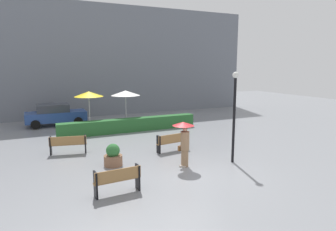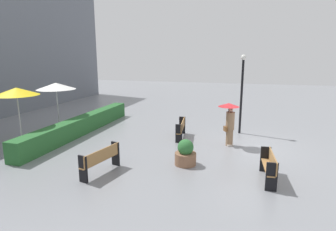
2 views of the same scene
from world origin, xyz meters
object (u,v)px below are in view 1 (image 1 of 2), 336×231
patio_umbrella_yellow (89,94)px  parked_car (55,114)px  patio_umbrella_white (126,93)px  bench_near_left (118,179)px  bench_far_left (68,143)px  bench_mid_center (173,141)px  planter_pot (113,156)px  lamp_post (234,108)px  pedestrian_with_umbrella (184,138)px

patio_umbrella_yellow → parked_car: 3.65m
patio_umbrella_yellow → patio_umbrella_white: patio_umbrella_yellow is taller
bench_near_left → patio_umbrella_white: size_ratio=0.63×
bench_far_left → bench_near_left: 5.66m
bench_mid_center → parked_car: (-4.97, 9.54, 0.28)m
bench_mid_center → bench_far_left: size_ratio=1.01×
bench_near_left → patio_umbrella_yellow: bearing=84.5°
bench_near_left → patio_umbrella_yellow: size_ratio=0.62×
planter_pot → patio_umbrella_yellow: bearing=86.8°
bench_mid_center → lamp_post: bearing=-58.8°
lamp_post → patio_umbrella_yellow: 10.81m
planter_pot → patio_umbrella_yellow: (0.44, 7.94, 2.02)m
pedestrian_with_umbrella → lamp_post: (2.28, -0.43, 1.23)m
patio_umbrella_white → parked_car: (-4.56, 2.70, -1.62)m
patio_umbrella_white → pedestrian_with_umbrella: bearing=-91.2°
lamp_post → parked_car: 14.10m
lamp_post → parked_car: lamp_post is taller
bench_far_left → bench_near_left: bearing=-79.9°
planter_pot → bench_mid_center: bearing=15.7°
bench_near_left → planter_pot: (0.60, 2.93, -0.12)m
planter_pot → lamp_post: 5.77m
patio_umbrella_white → bench_mid_center: bearing=-86.6°
bench_far_left → patio_umbrella_yellow: patio_umbrella_yellow is taller
bench_mid_center → bench_near_left: size_ratio=1.10×
lamp_post → patio_umbrella_white: lamp_post is taller
lamp_post → bench_far_left: bearing=146.0°
bench_mid_center → pedestrian_with_umbrella: 2.53m
bench_far_left → lamp_post: lamp_post is taller
pedestrian_with_umbrella → parked_car: bearing=110.2°
bench_near_left → patio_umbrella_yellow: 11.08m
bench_far_left → parked_car: parked_car is taller
bench_mid_center → parked_car: 10.76m
bench_mid_center → patio_umbrella_yellow: patio_umbrella_yellow is taller
lamp_post → patio_umbrella_white: (-2.09, 9.62, -0.06)m
bench_mid_center → pedestrian_with_umbrella: size_ratio=0.92×
planter_pot → pedestrian_with_umbrella: bearing=-26.8°
bench_mid_center → parked_car: parked_car is taller
lamp_post → patio_umbrella_yellow: size_ratio=1.55×
bench_far_left → patio_umbrella_white: bearing=48.4°
patio_umbrella_white → patio_umbrella_yellow: bearing=176.4°
bench_near_left → pedestrian_with_umbrella: pedestrian_with_umbrella is taller
patio_umbrella_white → bench_far_left: bearing=-131.6°
bench_mid_center → patio_umbrella_white: 7.10m
parked_car → lamp_post: bearing=-61.6°
bench_mid_center → patio_umbrella_white: size_ratio=0.69×
pedestrian_with_umbrella → lamp_post: size_ratio=0.48×
pedestrian_with_umbrella → bench_mid_center: bearing=75.7°
bench_far_left → lamp_post: size_ratio=0.44×
planter_pot → parked_car: (-1.59, 10.48, 0.39)m
bench_far_left → bench_near_left: (0.99, -5.58, -0.00)m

